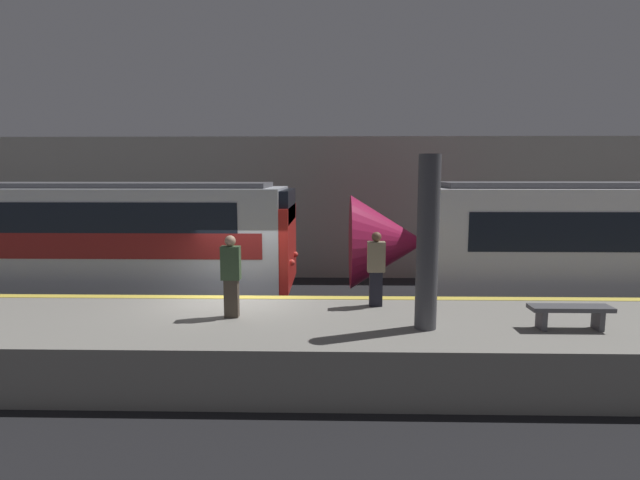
% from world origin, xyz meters
% --- Properties ---
extents(ground_plane, '(120.00, 120.00, 0.00)m').
position_xyz_m(ground_plane, '(0.00, 0.00, 0.00)').
color(ground_plane, black).
extents(platform, '(40.00, 3.68, 1.08)m').
position_xyz_m(platform, '(0.00, -1.84, 0.54)').
color(platform, gray).
rests_on(platform, ground).
extents(station_rear_barrier, '(50.00, 0.15, 5.30)m').
position_xyz_m(station_rear_barrier, '(0.00, 7.17, 2.65)').
color(station_rear_barrier, '#9E998E').
rests_on(station_rear_barrier, ground).
extents(support_pillar_near, '(0.41, 0.41, 3.25)m').
position_xyz_m(support_pillar_near, '(4.05, -2.38, 2.70)').
color(support_pillar_near, '#47474C').
rests_on(support_pillar_near, platform).
extents(person_waiting, '(0.38, 0.24, 1.64)m').
position_xyz_m(person_waiting, '(3.25, -0.81, 1.93)').
color(person_waiting, black).
rests_on(person_waiting, platform).
extents(person_walking, '(0.38, 0.24, 1.68)m').
position_xyz_m(person_walking, '(0.25, -1.74, 1.95)').
color(person_walking, '#473D33').
rests_on(person_walking, platform).
extents(platform_bench, '(1.50, 0.40, 0.45)m').
position_xyz_m(platform_bench, '(6.74, -2.40, 1.41)').
color(platform_bench, '#4C4C51').
rests_on(platform_bench, platform).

